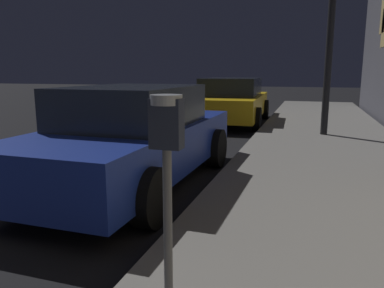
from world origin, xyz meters
The scene contains 3 objects.
parking_meter centered at (4.43, 0.26, 1.17)m, with size 0.19×0.19×1.35m.
car_blue centered at (2.85, 3.03, 0.71)m, with size 2.00×4.41×1.43m.
car_yellow_cab centered at (2.85, 9.99, 0.72)m, with size 2.24×4.65×1.43m.
Camera 1 is at (5.24, -1.79, 1.63)m, focal length 35.15 mm.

